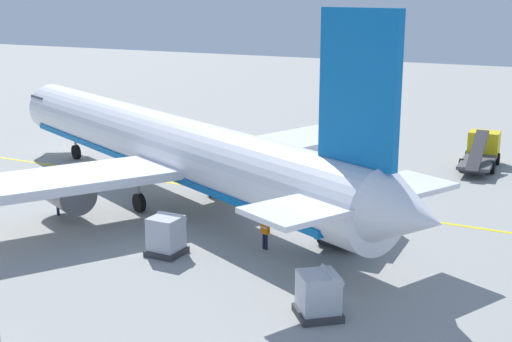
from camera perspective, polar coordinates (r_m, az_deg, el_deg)
name	(u,v)px	position (r m, az deg, el deg)	size (l,w,h in m)	color
airliner_foreground	(168,147)	(43.13, -7.15, 1.94)	(33.05, 39.21, 11.90)	white
service_truck_baggage	(481,151)	(54.68, 17.83, 1.57)	(7.15, 2.71, 2.74)	yellow
service_truck_catering	(353,208)	(37.09, 7.86, -3.01)	(5.58, 2.68, 2.83)	#2659A5
cargo_container_mid	(319,295)	(28.17, 5.13, -10.00)	(2.39, 2.39, 1.94)	#333338
cargo_container_far	(166,236)	(34.73, -7.29, -5.22)	(1.66, 1.66, 2.04)	#333338
crew_marshaller	(265,231)	(35.11, 0.75, -4.87)	(0.34, 0.61, 1.67)	#191E33
crew_loader_left	(384,167)	(48.63, 10.35, 0.33)	(0.39, 0.58, 1.71)	#191E33
crew_loader_right	(57,199)	(42.11, -15.83, -2.21)	(0.45, 0.52, 1.62)	#191E33
apron_guide_line	(260,196)	(44.57, 0.30, -2.03)	(0.30, 60.00, 0.01)	yellow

